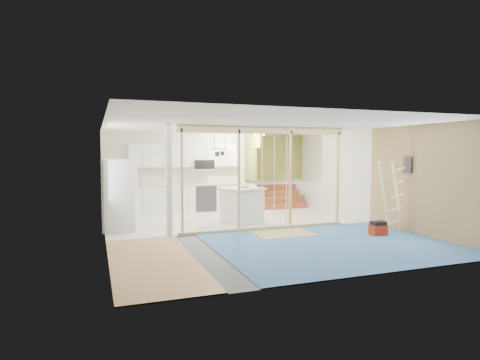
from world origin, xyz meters
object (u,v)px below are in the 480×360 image
object	(u,v)px
fridge	(121,195)
toolbox	(378,229)
island	(242,205)
ladder	(392,197)

from	to	relation	value
fridge	toolbox	xyz separation A→B (m)	(5.63, -2.65, -0.73)
fridge	island	xyz separation A→B (m)	(3.22, 0.06, -0.40)
fridge	toolbox	bearing A→B (deg)	-14.02
toolbox	ladder	xyz separation A→B (m)	(0.52, 0.17, 0.72)
fridge	island	world-z (taller)	fridge
fridge	toolbox	size ratio (longest dim) A/B	4.88
ladder	fridge	bearing A→B (deg)	154.46
fridge	ladder	world-z (taller)	fridge
toolbox	ladder	bearing A→B (deg)	19.26
island	ladder	distance (m)	3.90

